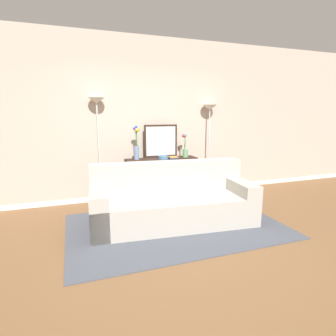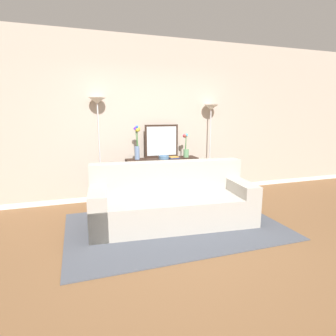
{
  "view_description": "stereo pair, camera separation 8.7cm",
  "coord_description": "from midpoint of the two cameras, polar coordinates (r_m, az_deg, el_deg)",
  "views": [
    {
      "loc": [
        -1.34,
        -2.96,
        1.59
      ],
      "look_at": [
        0.14,
        1.2,
        0.72
      ],
      "focal_mm": 29.34,
      "sensor_mm": 36.0,
      "label": 1
    },
    {
      "loc": [
        -1.26,
        -2.99,
        1.59
      ],
      "look_at": [
        0.14,
        1.2,
        0.72
      ],
      "focal_mm": 29.34,
      "sensor_mm": 36.0,
      "label": 2
    }
  ],
  "objects": [
    {
      "name": "area_rug",
      "position": [
        4.05,
        2.04,
        -11.92
      ],
      "size": [
        3.0,
        1.94,
        0.01
      ],
      "color": "#474C56",
      "rests_on": "ground"
    },
    {
      "name": "floor_lamp_left",
      "position": [
        4.92,
        -13.81,
        9.36
      ],
      "size": [
        0.28,
        0.28,
        1.86
      ],
      "color": "silver",
      "rests_on": "ground"
    },
    {
      "name": "floor_lamp_right",
      "position": [
        5.53,
        9.29,
        8.93
      ],
      "size": [
        0.28,
        0.28,
        1.77
      ],
      "color": "silver",
      "rests_on": "ground"
    },
    {
      "name": "couch",
      "position": [
        4.09,
        1.34,
        -7.11
      ],
      "size": [
        2.41,
        1.13,
        0.88
      ],
      "color": "#ADA89E",
      "rests_on": "ground"
    },
    {
      "name": "wall_mirror",
      "position": [
        5.17,
        -0.85,
        5.63
      ],
      "size": [
        0.64,
        0.02,
        0.61
      ],
      "color": "black",
      "rests_on": "console_table"
    },
    {
      "name": "book_stack",
      "position": [
        5.06,
        1.67,
        2.2
      ],
      "size": [
        0.19,
        0.15,
        0.03
      ],
      "color": "navy",
      "rests_on": "console_table"
    },
    {
      "name": "vase_tall_flowers",
      "position": [
        4.93,
        -5.91,
        5.17
      ],
      "size": [
        0.12,
        0.11,
        0.61
      ],
      "color": "#6B84AD",
      "rests_on": "console_table"
    },
    {
      "name": "ground_plane",
      "position": [
        3.62,
        4.79,
        -15.14
      ],
      "size": [
        16.0,
        16.0,
        0.02
      ],
      "primitive_type": "cube",
      "color": "brown"
    },
    {
      "name": "fruit_bowl",
      "position": [
        4.98,
        -0.38,
        2.24
      ],
      "size": [
        0.19,
        0.19,
        0.06
      ],
      "color": "#4C7093",
      "rests_on": "console_table"
    },
    {
      "name": "back_wall",
      "position": [
        5.29,
        -4.26,
        9.95
      ],
      "size": [
        12.0,
        0.15,
        2.97
      ],
      "color": "white",
      "rests_on": "ground"
    },
    {
      "name": "vase_short_flowers",
      "position": [
        5.2,
        4.2,
        4.25
      ],
      "size": [
        0.11,
        0.11,
        0.44
      ],
      "color": "#669E6B",
      "rests_on": "console_table"
    },
    {
      "name": "book_row_under_console",
      "position": [
        5.15,
        -4.5,
        -6.24
      ],
      "size": [
        0.38,
        0.18,
        0.13
      ],
      "color": "maroon",
      "rests_on": "ground"
    },
    {
      "name": "console_table",
      "position": [
        5.12,
        -0.7,
        -0.67
      ],
      "size": [
        1.33,
        0.33,
        0.79
      ],
      "color": "black",
      "rests_on": "ground"
    }
  ]
}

